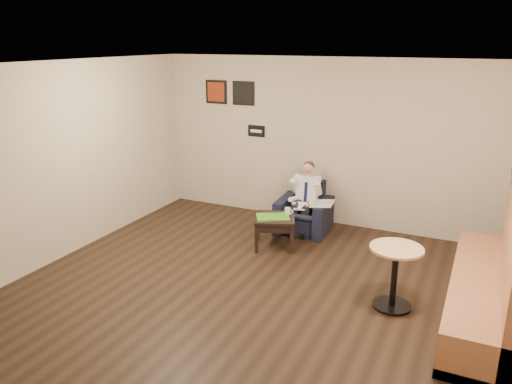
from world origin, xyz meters
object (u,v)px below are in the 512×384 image
at_px(armchair, 304,208).
at_px(side_table, 275,231).
at_px(seated_man, 302,201).
at_px(coffee_mug, 288,211).
at_px(cafe_table, 394,278).
at_px(smartphone, 278,213).
at_px(banquette, 485,258).
at_px(green_folder, 273,217).

xyz_separation_m(armchair, side_table, (-0.18, -0.82, -0.16)).
bearing_deg(seated_man, coffee_mug, -98.82).
xyz_separation_m(seated_man, cafe_table, (1.81, -1.78, -0.16)).
bearing_deg(armchair, smartphone, -109.92).
relative_size(seated_man, cafe_table, 1.41).
bearing_deg(smartphone, banquette, -31.21).
bearing_deg(side_table, coffee_mug, 56.09).
bearing_deg(green_folder, banquette, -15.01).
bearing_deg(banquette, seated_man, 150.82).
xyz_separation_m(coffee_mug, smartphone, (-0.15, -0.01, -0.05)).
bearing_deg(green_folder, coffee_mug, 56.09).
relative_size(green_folder, coffee_mug, 4.74).
bearing_deg(seated_man, side_table, -107.46).
distance_m(seated_man, side_table, 0.79).
height_order(armchair, banquette, banquette).
distance_m(armchair, banquette, 3.22).
height_order(coffee_mug, smartphone, coffee_mug).
relative_size(armchair, seated_man, 0.75).
relative_size(coffee_mug, banquette, 0.04).
bearing_deg(smartphone, green_folder, -103.96).
height_order(green_folder, coffee_mug, coffee_mug).
relative_size(seated_man, smartphone, 7.25).
relative_size(smartphone, banquette, 0.05).
relative_size(green_folder, banquette, 0.17).
height_order(side_table, cafe_table, cafe_table).
height_order(seated_man, coffee_mug, seated_man).
bearing_deg(armchair, side_table, -105.31).
distance_m(smartphone, cafe_table, 2.37).
relative_size(side_table, cafe_table, 0.77).
xyz_separation_m(seated_man, coffee_mug, (-0.05, -0.52, -0.01)).
bearing_deg(smartphone, coffee_mug, -7.10).
xyz_separation_m(armchair, seated_man, (0.01, -0.10, 0.15)).
bearing_deg(green_folder, seated_man, 74.75).
relative_size(armchair, green_folder, 1.70).
height_order(green_folder, cafe_table, cafe_table).
distance_m(seated_man, green_folder, 0.77).
distance_m(side_table, coffee_mug, 0.37).
distance_m(smartphone, banquette, 3.12).
relative_size(side_table, smartphone, 3.93).
bearing_deg(green_folder, side_table, 56.09).
bearing_deg(smartphone, seated_man, 57.27).
height_order(side_table, banquette, banquette).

